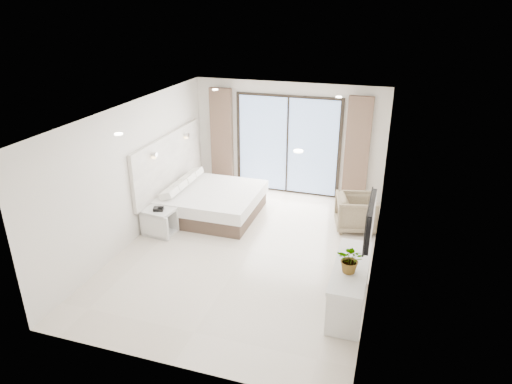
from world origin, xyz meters
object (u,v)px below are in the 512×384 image
nightstand (160,222)px  armchair (356,211)px  bed (211,202)px  console_desk (350,277)px

nightstand → armchair: 4.04m
nightstand → armchair: (3.77, 1.44, 0.13)m
bed → nightstand: bearing=-118.6°
bed → console_desk: console_desk is taller
bed → armchair: 3.15m
bed → armchair: size_ratio=2.53×
nightstand → armchair: bearing=28.3°
bed → armchair: (3.14, 0.27, 0.10)m
armchair → console_desk: bearing=171.0°
bed → nightstand: 1.33m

